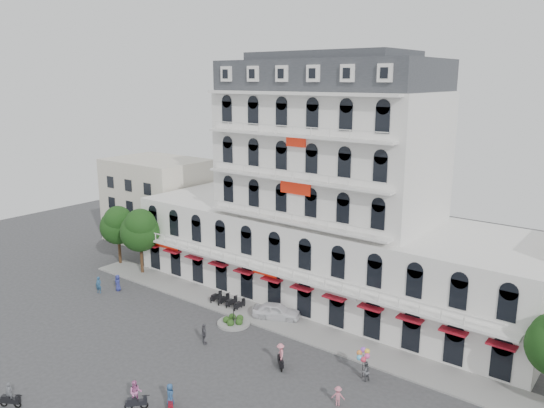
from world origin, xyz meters
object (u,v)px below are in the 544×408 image
(rider_southwest, at_px, (136,395))
(rider_center, at_px, (281,355))
(parked_car, at_px, (276,311))
(balloon_vendor, at_px, (365,365))
(rider_east, at_px, (170,397))
(rider_west, at_px, (10,397))

(rider_southwest, distance_m, rider_center, 11.86)
(parked_car, xyz_separation_m, rider_center, (5.82, -7.12, 0.35))
(rider_southwest, height_order, balloon_vendor, balloon_vendor)
(parked_car, height_order, rider_east, rider_east)
(rider_west, distance_m, rider_east, 11.68)
(parked_car, xyz_separation_m, rider_southwest, (0.97, -17.94, 0.38))
(parked_car, xyz_separation_m, rider_west, (-6.48, -23.33, 0.02))
(rider_southwest, bearing_deg, rider_west, 168.67)
(parked_car, height_order, balloon_vendor, balloon_vendor)
(parked_car, relative_size, rider_west, 2.44)
(rider_west, bearing_deg, rider_southwest, 7.14)
(parked_car, distance_m, rider_southwest, 17.97)
(rider_southwest, xyz_separation_m, rider_center, (4.85, 10.82, -0.03))
(rider_east, xyz_separation_m, balloon_vendor, (9.06, 12.07, 0.23))
(rider_southwest, bearing_deg, rider_east, -12.15)
(parked_car, xyz_separation_m, rider_east, (3.00, -16.51, 0.24))
(rider_west, bearing_deg, rider_center, 24.04)
(rider_east, height_order, rider_center, rider_center)
(rider_east, bearing_deg, balloon_vendor, -86.09)
(rider_west, relative_size, rider_southwest, 0.85)
(rider_west, height_order, rider_east, rider_east)
(rider_southwest, relative_size, balloon_vendor, 0.94)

